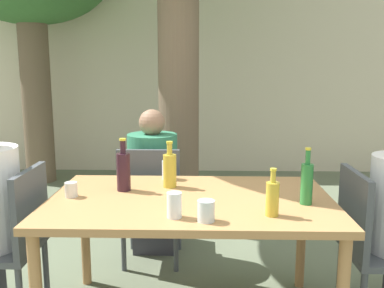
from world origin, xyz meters
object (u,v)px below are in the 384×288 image
(drinking_glass_3, at_px, (206,211))
(dining_table_front, at_px, (191,210))
(person_seated_2, at_px, (154,189))
(patio_chair_1, at_px, (372,240))
(drinking_glass_1, at_px, (168,170))
(drinking_glass_0, at_px, (174,205))
(oil_cruet_0, at_px, (170,169))
(oil_cruet_1, at_px, (272,198))
(patio_chair_0, at_px, (13,236))
(patio_chair_2, at_px, (151,199))
(drinking_glass_2, at_px, (71,190))
(wine_bottle_2, at_px, (124,170))
(green_bottle_3, at_px, (307,182))

(drinking_glass_3, bearing_deg, dining_table_front, 103.00)
(dining_table_front, bearing_deg, person_seated_2, 108.32)
(dining_table_front, xyz_separation_m, patio_chair_1, (1.02, 0.00, -0.16))
(drinking_glass_1, bearing_deg, drinking_glass_0, -83.05)
(oil_cruet_0, height_order, oil_cruet_1, oil_cruet_0)
(dining_table_front, relative_size, oil_cruet_1, 6.62)
(patio_chair_0, bearing_deg, person_seated_2, 143.45)
(patio_chair_2, distance_m, person_seated_2, 0.23)
(patio_chair_1, relative_size, patio_chair_2, 1.00)
(oil_cruet_1, bearing_deg, oil_cruet_0, 137.35)
(drinking_glass_2, bearing_deg, patio_chair_0, 179.98)
(wine_bottle_2, distance_m, drinking_glass_0, 0.56)
(person_seated_2, xyz_separation_m, drinking_glass_2, (-0.35, -0.95, 0.27))
(green_bottle_3, height_order, drinking_glass_0, green_bottle_3)
(green_bottle_3, xyz_separation_m, drinking_glass_2, (-1.28, 0.09, -0.08))
(patio_chair_1, relative_size, oil_cruet_0, 3.21)
(patio_chair_0, distance_m, drinking_glass_1, 1.00)
(dining_table_front, height_order, patio_chair_0, patio_chair_0)
(drinking_glass_0, relative_size, drinking_glass_2, 1.50)
(drinking_glass_0, relative_size, drinking_glass_3, 1.23)
(wine_bottle_2, height_order, drinking_glass_0, wine_bottle_2)
(patio_chair_0, bearing_deg, drinking_glass_3, 71.65)
(wine_bottle_2, relative_size, drinking_glass_3, 3.07)
(drinking_glass_1, bearing_deg, oil_cruet_1, -50.50)
(drinking_glass_0, distance_m, drinking_glass_2, 0.68)
(oil_cruet_1, bearing_deg, drinking_glass_0, -175.30)
(person_seated_2, bearing_deg, oil_cruet_0, 103.97)
(oil_cruet_0, bearing_deg, green_bottle_3, -22.45)
(patio_chair_0, relative_size, oil_cruet_1, 3.80)
(oil_cruet_1, xyz_separation_m, drinking_glass_3, (-0.32, -0.09, -0.04))
(person_seated_2, xyz_separation_m, drinking_glass_3, (0.40, -1.31, 0.28))
(dining_table_front, relative_size, green_bottle_3, 5.16)
(drinking_glass_3, bearing_deg, drinking_glass_2, 154.09)
(patio_chair_2, distance_m, green_bottle_3, 1.28)
(wine_bottle_2, bearing_deg, patio_chair_1, -5.42)
(patio_chair_1, distance_m, drinking_glass_2, 1.71)
(patio_chair_1, distance_m, person_seated_2, 1.64)
(drinking_glass_0, height_order, drinking_glass_3, drinking_glass_0)
(oil_cruet_0, bearing_deg, patio_chair_2, 110.05)
(patio_chair_2, height_order, oil_cruet_0, oil_cruet_0)
(oil_cruet_0, height_order, green_bottle_3, green_bottle_3)
(wine_bottle_2, bearing_deg, person_seated_2, 84.23)
(dining_table_front, bearing_deg, drinking_glass_0, -102.05)
(patio_chair_0, height_order, green_bottle_3, green_bottle_3)
(drinking_glass_3, bearing_deg, patio_chair_0, 161.65)
(person_seated_2, xyz_separation_m, wine_bottle_2, (-0.08, -0.82, 0.35))
(patio_chair_0, distance_m, patio_chair_1, 2.04)
(oil_cruet_1, height_order, drinking_glass_3, oil_cruet_1)
(patio_chair_1, height_order, person_seated_2, person_seated_2)
(oil_cruet_1, bearing_deg, patio_chair_2, 125.90)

